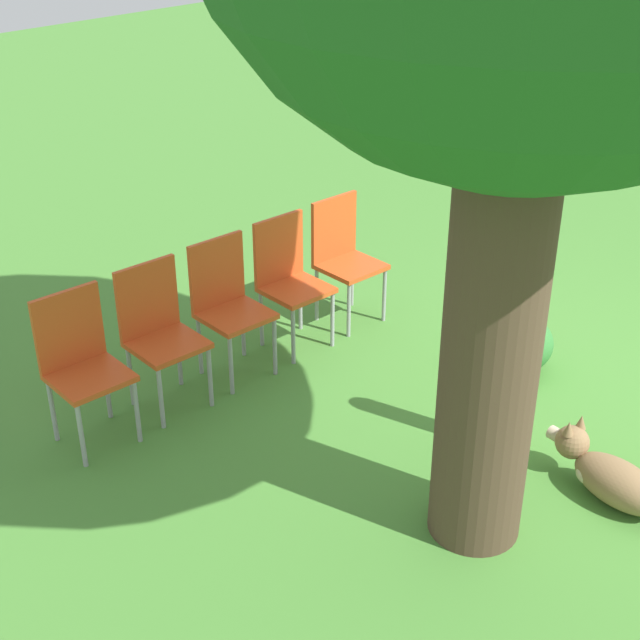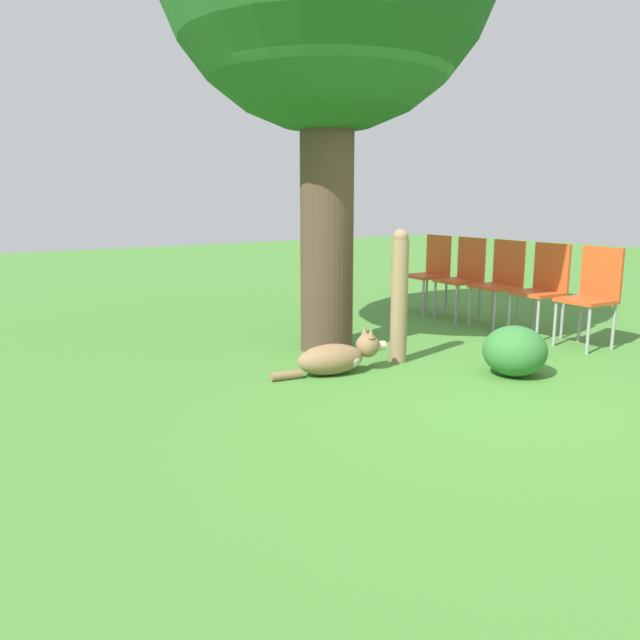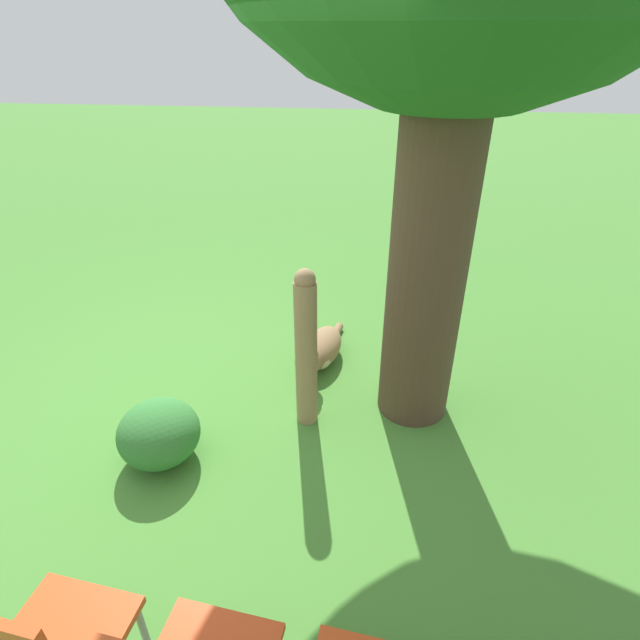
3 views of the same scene
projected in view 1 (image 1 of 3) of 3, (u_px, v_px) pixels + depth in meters
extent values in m
plane|color=#478433|center=(588.00, 409.00, 5.89)|extent=(30.00, 30.00, 0.00)
cylinder|color=#4C3828|center=(495.00, 311.00, 4.25)|extent=(0.50, 0.50, 2.67)
ellipsoid|color=olive|center=(618.00, 483.00, 5.01)|extent=(0.62, 0.40, 0.25)
ellipsoid|color=#C6B293|center=(595.00, 471.00, 5.13)|extent=(0.25, 0.28, 0.15)
sphere|color=olive|center=(572.00, 442.00, 5.21)|extent=(0.24, 0.24, 0.20)
cylinder|color=#C6B293|center=(556.00, 435.00, 5.30)|extent=(0.11, 0.10, 0.08)
cone|color=olive|center=(569.00, 428.00, 5.13)|extent=(0.06, 0.06, 0.09)
cone|color=olive|center=(581.00, 422.00, 5.18)|extent=(0.06, 0.06, 0.09)
cylinder|color=#937551|center=(515.00, 374.00, 5.25)|extent=(0.15, 0.15, 1.08)
sphere|color=#937551|center=(526.00, 288.00, 4.99)|extent=(0.13, 0.13, 0.13)
cube|color=#D14C1E|center=(351.00, 267.00, 6.79)|extent=(0.47, 0.48, 0.04)
cube|color=#D14C1E|center=(334.00, 227.00, 6.79)|extent=(0.08, 0.44, 0.49)
cylinder|color=#99999E|center=(384.00, 295.00, 6.89)|extent=(0.03, 0.03, 0.44)
cylinder|color=#99999E|center=(349.00, 310.00, 6.67)|extent=(0.03, 0.03, 0.44)
cylinder|color=#99999E|center=(352.00, 280.00, 7.13)|extent=(0.03, 0.03, 0.44)
cylinder|color=#99999E|center=(317.00, 294.00, 6.90)|extent=(0.03, 0.03, 0.44)
cube|color=#D14C1E|center=(297.00, 290.00, 6.43)|extent=(0.47, 0.48, 0.04)
cube|color=#D14C1E|center=(279.00, 248.00, 6.44)|extent=(0.08, 0.44, 0.49)
cylinder|color=#99999E|center=(332.00, 319.00, 6.54)|extent=(0.03, 0.03, 0.44)
cylinder|color=#99999E|center=(293.00, 336.00, 6.31)|extent=(0.03, 0.03, 0.44)
cylinder|color=#99999E|center=(300.00, 303.00, 6.78)|extent=(0.03, 0.03, 0.44)
cylinder|color=#99999E|center=(261.00, 319.00, 6.55)|extent=(0.03, 0.03, 0.44)
cube|color=#D14C1E|center=(236.00, 316.00, 6.08)|extent=(0.47, 0.48, 0.04)
cube|color=#D14C1E|center=(217.00, 272.00, 6.08)|extent=(0.08, 0.44, 0.49)
cylinder|color=#99999E|center=(275.00, 347.00, 6.19)|extent=(0.03, 0.03, 0.44)
cylinder|color=#99999E|center=(231.00, 365.00, 5.96)|extent=(0.03, 0.03, 0.44)
cylinder|color=#99999E|center=(243.00, 328.00, 6.42)|extent=(0.03, 0.03, 0.44)
cylinder|color=#99999E|center=(200.00, 346.00, 6.20)|extent=(0.03, 0.03, 0.44)
cube|color=#D14C1E|center=(167.00, 345.00, 5.72)|extent=(0.47, 0.48, 0.04)
cube|color=#D14C1E|center=(147.00, 298.00, 5.73)|extent=(0.08, 0.44, 0.49)
cylinder|color=#99999E|center=(210.00, 377.00, 5.83)|extent=(0.03, 0.03, 0.44)
cylinder|color=#99999E|center=(161.00, 398.00, 5.61)|extent=(0.03, 0.03, 0.44)
cylinder|color=#99999E|center=(179.00, 356.00, 6.07)|extent=(0.03, 0.03, 0.44)
cylinder|color=#99999E|center=(131.00, 376.00, 5.84)|extent=(0.03, 0.03, 0.44)
cube|color=#D14C1E|center=(90.00, 378.00, 5.37)|extent=(0.47, 0.48, 0.04)
cube|color=#D14C1E|center=(69.00, 328.00, 5.37)|extent=(0.08, 0.44, 0.49)
cylinder|color=#99999E|center=(137.00, 411.00, 5.48)|extent=(0.03, 0.03, 0.44)
cylinder|color=#99999E|center=(81.00, 435.00, 5.25)|extent=(0.03, 0.03, 0.44)
cylinder|color=#99999E|center=(107.00, 388.00, 5.71)|extent=(0.03, 0.03, 0.44)
cylinder|color=#99999E|center=(53.00, 410.00, 5.49)|extent=(0.03, 0.03, 0.44)
ellipsoid|color=#337533|center=(516.00, 343.00, 6.27)|extent=(0.51, 0.51, 0.41)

